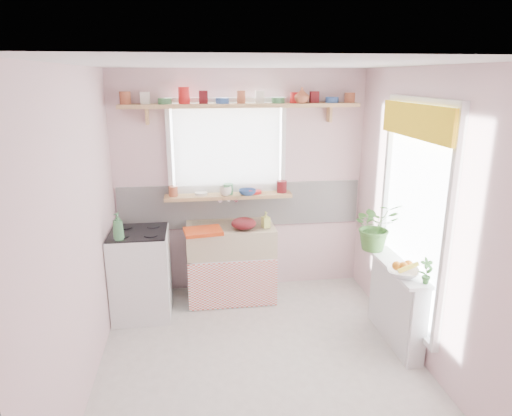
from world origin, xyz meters
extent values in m
plane|color=silver|center=(0.00, 0.00, 0.00)|extent=(3.20, 3.20, 0.00)
plane|color=white|center=(0.00, 0.00, 2.50)|extent=(3.20, 3.20, 0.00)
plane|color=beige|center=(0.00, 1.60, 1.25)|extent=(2.80, 0.00, 2.80)
plane|color=beige|center=(0.00, -1.60, 1.25)|extent=(2.80, 0.00, 2.80)
plane|color=beige|center=(-1.40, 0.00, 1.25)|extent=(0.00, 3.20, 3.20)
plane|color=beige|center=(1.40, 0.00, 1.25)|extent=(0.00, 3.20, 3.20)
cube|color=white|center=(0.00, 1.59, 1.00)|extent=(2.74, 0.03, 0.50)
cube|color=pink|center=(0.00, 1.58, 0.80)|extent=(2.74, 0.02, 0.12)
cube|color=white|center=(-0.15, 1.60, 1.65)|extent=(1.20, 0.01, 1.00)
cube|color=white|center=(-0.15, 1.53, 1.65)|extent=(1.15, 0.02, 0.95)
cube|color=white|center=(1.40, 0.20, 1.25)|extent=(0.01, 1.10, 1.90)
cube|color=yellow|center=(1.31, 0.20, 2.06)|extent=(0.03, 1.20, 0.28)
cube|color=white|center=(-0.15, 1.30, 0.28)|extent=(0.85, 0.55, 0.55)
cube|color=#EA5544|center=(-0.15, 1.02, 0.28)|extent=(0.95, 0.02, 0.53)
cube|color=beige|center=(-0.15, 1.30, 0.70)|extent=(0.95, 0.55, 0.30)
cylinder|color=silver|center=(-0.15, 1.55, 1.10)|extent=(0.03, 0.22, 0.03)
cube|color=white|center=(-1.10, 1.05, 0.45)|extent=(0.58, 0.58, 0.90)
cube|color=black|center=(-1.10, 1.05, 0.91)|extent=(0.56, 0.56, 0.02)
cylinder|color=black|center=(-1.24, 0.91, 0.92)|extent=(0.14, 0.14, 0.01)
cylinder|color=black|center=(-0.96, 0.91, 0.92)|extent=(0.14, 0.14, 0.01)
cylinder|color=black|center=(-1.24, 1.19, 0.92)|extent=(0.14, 0.14, 0.01)
cylinder|color=black|center=(-0.96, 1.19, 0.92)|extent=(0.14, 0.14, 0.01)
cube|color=white|center=(1.30, 0.20, 0.38)|extent=(0.15, 0.90, 0.75)
cube|color=white|center=(1.27, 0.20, 0.76)|extent=(0.22, 0.95, 0.03)
cube|color=tan|center=(-0.15, 1.48, 1.14)|extent=(1.40, 0.22, 0.04)
cube|color=tan|center=(0.00, 1.47, 2.12)|extent=(2.52, 0.24, 0.04)
cylinder|color=#A55133|center=(-1.18, 1.47, 2.20)|extent=(0.11, 0.11, 0.12)
cylinder|color=silver|center=(-0.98, 1.47, 2.20)|extent=(0.11, 0.11, 0.12)
cylinder|color=#3F7F4C|center=(-0.79, 1.47, 2.17)|extent=(0.11, 0.11, 0.06)
cylinder|color=red|center=(-0.59, 1.47, 2.20)|extent=(0.11, 0.11, 0.12)
cylinder|color=#590F14|center=(-0.39, 1.47, 2.20)|extent=(0.11, 0.11, 0.12)
cylinder|color=#3359A5|center=(-0.20, 1.47, 2.17)|extent=(0.11, 0.11, 0.06)
cylinder|color=#A55133|center=(0.00, 1.47, 2.20)|extent=(0.11, 0.11, 0.12)
cylinder|color=silver|center=(0.20, 1.47, 2.20)|extent=(0.11, 0.11, 0.12)
cylinder|color=#3F7F4C|center=(0.39, 1.47, 2.17)|extent=(0.11, 0.11, 0.06)
cylinder|color=red|center=(0.59, 1.47, 2.20)|extent=(0.11, 0.11, 0.12)
cylinder|color=#590F14|center=(0.79, 1.47, 2.20)|extent=(0.11, 0.11, 0.12)
cylinder|color=#3359A5|center=(0.98, 1.47, 2.17)|extent=(0.11, 0.11, 0.06)
cylinder|color=#A55133|center=(1.18, 1.47, 2.20)|extent=(0.11, 0.11, 0.12)
cylinder|color=#A55133|center=(-0.77, 1.48, 1.22)|extent=(0.11, 0.11, 0.12)
cylinder|color=silver|center=(-0.46, 1.48, 1.22)|extent=(0.11, 0.11, 0.12)
cylinder|color=#3F7F4C|center=(-0.15, 1.48, 1.19)|extent=(0.11, 0.11, 0.06)
cylinder|color=red|center=(0.16, 1.48, 1.22)|extent=(0.11, 0.11, 0.12)
cylinder|color=#590F14|center=(0.47, 1.48, 1.22)|extent=(0.11, 0.11, 0.12)
cube|color=red|center=(-0.45, 1.10, 0.87)|extent=(0.42, 0.34, 0.04)
ellipsoid|color=#500D12|center=(-0.02, 1.18, 0.91)|extent=(0.35, 0.35, 0.12)
imported|color=#3F712D|center=(1.21, 0.60, 1.02)|extent=(0.45, 0.39, 0.49)
imported|color=white|center=(1.21, -0.04, 0.81)|extent=(0.36, 0.36, 0.07)
imported|color=#2F6127|center=(1.33, -0.20, 0.89)|extent=(0.13, 0.09, 0.22)
imported|color=#C6D25D|center=(0.22, 1.20, 0.94)|extent=(0.10, 0.10, 0.17)
imported|color=silver|center=(-0.19, 1.42, 1.21)|extent=(0.16, 0.16, 0.10)
imported|color=#2D5093|center=(0.06, 1.42, 1.19)|extent=(0.23, 0.23, 0.06)
imported|color=#A75333|center=(0.63, 1.41, 2.22)|extent=(0.19, 0.19, 0.16)
imported|color=#41824E|center=(-1.25, 0.83, 1.05)|extent=(0.14, 0.14, 0.27)
sphere|color=orange|center=(1.21, -0.04, 0.86)|extent=(0.08, 0.08, 0.08)
sphere|color=orange|center=(1.27, -0.01, 0.86)|extent=(0.08, 0.08, 0.08)
sphere|color=orange|center=(1.16, -0.02, 0.86)|extent=(0.08, 0.08, 0.08)
cylinder|color=yellow|center=(1.23, -0.09, 0.87)|extent=(0.18, 0.04, 0.10)
camera|label=1|loc=(-0.52, -3.40, 2.42)|focal=32.00mm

